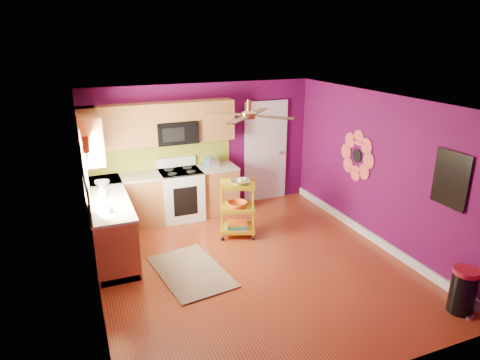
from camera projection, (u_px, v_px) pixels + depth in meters
name	position (u px, v px, depth m)	size (l,w,h in m)	color
ground	(253.00, 265.00, 6.58)	(5.00, 5.00, 0.00)	maroon
room_envelope	(256.00, 163.00, 6.06)	(4.54, 5.04, 2.52)	#560944
lower_cabinets	(142.00, 209.00, 7.55)	(2.81, 2.31, 0.94)	#955728
electric_range	(181.00, 194.00, 8.13)	(0.76, 0.66, 1.13)	white
upper_cabinetry	(139.00, 129.00, 7.46)	(2.80, 2.30, 1.26)	#955728
left_window	(84.00, 153.00, 6.15)	(0.08, 1.35, 1.08)	white
panel_door	(265.00, 153.00, 8.89)	(0.95, 0.11, 2.15)	white
right_wall_art	(395.00, 165.00, 6.60)	(0.04, 2.74, 1.04)	black
ceiling_fan	(249.00, 115.00, 6.01)	(1.01, 1.01, 0.26)	#BF8C3F
shag_rug	(191.00, 271.00, 6.37)	(0.89, 1.45, 0.02)	#321F10
rolling_cart	(238.00, 207.00, 7.35)	(0.71, 0.62, 1.07)	yellow
trash_can	(463.00, 291.00, 5.38)	(0.35, 0.37, 0.61)	black
teal_kettle	(209.00, 162.00, 8.23)	(0.18, 0.18, 0.21)	#147199
toaster	(213.00, 162.00, 8.23)	(0.22, 0.15, 0.18)	beige
soap_bottle_a	(102.00, 191.00, 6.66)	(0.09, 0.09, 0.20)	#EA3F72
soap_bottle_b	(101.00, 191.00, 6.76)	(0.12, 0.12, 0.15)	white
counter_dish	(102.00, 183.00, 7.24)	(0.25, 0.25, 0.06)	white
counter_cup	(109.00, 209.00, 6.12)	(0.12, 0.12, 0.09)	white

